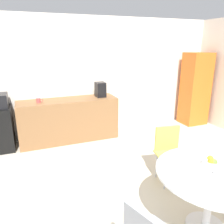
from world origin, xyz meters
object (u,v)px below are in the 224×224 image
(mug_white, at_px, (39,101))
(coffee_maker, at_px, (100,90))
(chair_yellow, at_px, (169,148))
(round_table, at_px, (212,181))
(fruit_bowl, at_px, (213,163))
(locker_cabinet, at_px, (195,89))

(mug_white, height_order, coffee_maker, coffee_maker)
(chair_yellow, xyz_separation_m, mug_white, (-1.72, 1.96, 0.43))
(coffee_maker, bearing_deg, chair_yellow, -78.65)
(mug_white, relative_size, coffee_maker, 0.40)
(round_table, bearing_deg, mug_white, 117.61)
(fruit_bowl, relative_size, coffee_maker, 0.71)
(round_table, distance_m, mug_white, 3.36)
(mug_white, bearing_deg, chair_yellow, -48.84)
(fruit_bowl, bearing_deg, mug_white, 119.24)
(round_table, xyz_separation_m, chair_yellow, (0.17, 1.00, -0.09))
(mug_white, xyz_separation_m, coffee_maker, (1.31, 0.07, 0.11))
(coffee_maker, bearing_deg, mug_white, -176.87)
(chair_yellow, relative_size, mug_white, 6.43)
(coffee_maker, bearing_deg, round_table, -85.42)
(chair_yellow, bearing_deg, fruit_bowl, -96.28)
(round_table, height_order, coffee_maker, coffee_maker)
(locker_cabinet, bearing_deg, mug_white, 179.57)
(locker_cabinet, height_order, fruit_bowl, locker_cabinet)
(round_table, height_order, chair_yellow, chair_yellow)
(locker_cabinet, relative_size, chair_yellow, 2.19)
(round_table, bearing_deg, chair_yellow, 80.64)
(round_table, relative_size, fruit_bowl, 5.26)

